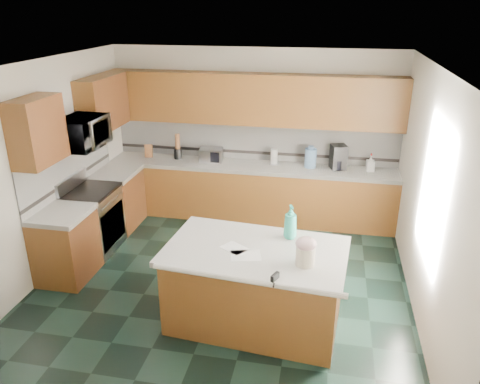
% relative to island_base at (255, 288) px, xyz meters
% --- Properties ---
extents(floor, '(4.60, 4.60, 0.00)m').
position_rel_island_base_xyz_m(floor, '(-0.52, 0.69, -0.43)').
color(floor, black).
rests_on(floor, ground).
extents(ceiling, '(4.60, 4.60, 0.00)m').
position_rel_island_base_xyz_m(ceiling, '(-0.52, 0.69, 2.27)').
color(ceiling, white).
rests_on(ceiling, ground).
extents(wall_back, '(4.60, 0.04, 2.70)m').
position_rel_island_base_xyz_m(wall_back, '(-0.52, 3.01, 0.92)').
color(wall_back, white).
rests_on(wall_back, ground).
extents(wall_front, '(4.60, 0.04, 2.70)m').
position_rel_island_base_xyz_m(wall_front, '(-0.52, -1.63, 0.92)').
color(wall_front, white).
rests_on(wall_front, ground).
extents(wall_left, '(0.04, 4.60, 2.70)m').
position_rel_island_base_xyz_m(wall_left, '(-2.84, 0.69, 0.92)').
color(wall_left, white).
rests_on(wall_left, ground).
extents(wall_right, '(0.04, 4.60, 2.70)m').
position_rel_island_base_xyz_m(wall_right, '(1.80, 0.69, 0.92)').
color(wall_right, white).
rests_on(wall_right, ground).
extents(back_base_cab, '(4.60, 0.60, 0.86)m').
position_rel_island_base_xyz_m(back_base_cab, '(-0.52, 2.69, 0.00)').
color(back_base_cab, '#33190D').
rests_on(back_base_cab, ground).
extents(back_countertop, '(4.60, 0.64, 0.06)m').
position_rel_island_base_xyz_m(back_countertop, '(-0.52, 2.69, 0.46)').
color(back_countertop, white).
rests_on(back_countertop, back_base_cab).
extents(back_upper_cab, '(4.60, 0.33, 0.78)m').
position_rel_island_base_xyz_m(back_upper_cab, '(-0.52, 2.83, 1.51)').
color(back_upper_cab, '#33190D').
rests_on(back_upper_cab, wall_back).
extents(back_backsplash, '(4.60, 0.02, 0.63)m').
position_rel_island_base_xyz_m(back_backsplash, '(-0.52, 2.98, 0.81)').
color(back_backsplash, silver).
rests_on(back_backsplash, back_countertop).
extents(back_accent_band, '(4.60, 0.01, 0.05)m').
position_rel_island_base_xyz_m(back_accent_band, '(-0.52, 2.98, 0.61)').
color(back_accent_band, black).
rests_on(back_accent_band, back_countertop).
extents(left_base_cab_rear, '(0.60, 0.82, 0.86)m').
position_rel_island_base_xyz_m(left_base_cab_rear, '(-2.52, 1.98, 0.00)').
color(left_base_cab_rear, '#33190D').
rests_on(left_base_cab_rear, ground).
extents(left_counter_rear, '(0.64, 0.82, 0.06)m').
position_rel_island_base_xyz_m(left_counter_rear, '(-2.52, 1.98, 0.46)').
color(left_counter_rear, white).
rests_on(left_counter_rear, left_base_cab_rear).
extents(left_base_cab_front, '(0.60, 0.72, 0.86)m').
position_rel_island_base_xyz_m(left_base_cab_front, '(-2.52, 0.45, 0.00)').
color(left_base_cab_front, '#33190D').
rests_on(left_base_cab_front, ground).
extents(left_counter_front, '(0.64, 0.72, 0.06)m').
position_rel_island_base_xyz_m(left_counter_front, '(-2.52, 0.45, 0.46)').
color(left_counter_front, white).
rests_on(left_counter_front, left_base_cab_front).
extents(left_backsplash, '(0.02, 2.30, 0.63)m').
position_rel_island_base_xyz_m(left_backsplash, '(-2.81, 1.24, 0.81)').
color(left_backsplash, silver).
rests_on(left_backsplash, wall_left).
extents(left_accent_band, '(0.01, 2.30, 0.05)m').
position_rel_island_base_xyz_m(left_accent_band, '(-2.80, 1.24, 0.61)').
color(left_accent_band, black).
rests_on(left_accent_band, wall_left).
extents(left_upper_cab_rear, '(0.33, 1.09, 0.78)m').
position_rel_island_base_xyz_m(left_upper_cab_rear, '(-2.66, 2.12, 1.51)').
color(left_upper_cab_rear, '#33190D').
rests_on(left_upper_cab_rear, wall_left).
extents(left_upper_cab_front, '(0.33, 0.72, 0.78)m').
position_rel_island_base_xyz_m(left_upper_cab_front, '(-2.66, 0.45, 1.51)').
color(left_upper_cab_front, '#33190D').
rests_on(left_upper_cab_front, wall_left).
extents(range_body, '(0.60, 0.76, 0.88)m').
position_rel_island_base_xyz_m(range_body, '(-2.52, 1.19, 0.01)').
color(range_body, '#B7B7BC').
rests_on(range_body, ground).
extents(range_oven_door, '(0.02, 0.68, 0.55)m').
position_rel_island_base_xyz_m(range_oven_door, '(-2.23, 1.19, -0.03)').
color(range_oven_door, black).
rests_on(range_oven_door, range_body).
extents(range_cooktop, '(0.62, 0.78, 0.04)m').
position_rel_island_base_xyz_m(range_cooktop, '(-2.52, 1.19, 0.47)').
color(range_cooktop, black).
rests_on(range_cooktop, range_body).
extents(range_handle, '(0.02, 0.66, 0.02)m').
position_rel_island_base_xyz_m(range_handle, '(-2.20, 1.19, 0.35)').
color(range_handle, '#B7B7BC').
rests_on(range_handle, range_body).
extents(range_backguard, '(0.06, 0.76, 0.18)m').
position_rel_island_base_xyz_m(range_backguard, '(-2.78, 1.19, 0.59)').
color(range_backguard, '#B7B7BC').
rests_on(range_backguard, range_body).
extents(microwave, '(0.50, 0.73, 0.41)m').
position_rel_island_base_xyz_m(microwave, '(-2.52, 1.19, 1.30)').
color(microwave, '#B7B7BC').
rests_on(microwave, wall_left).
extents(island_base, '(1.88, 1.18, 0.86)m').
position_rel_island_base_xyz_m(island_base, '(0.00, 0.00, 0.00)').
color(island_base, '#33190D').
rests_on(island_base, ground).
extents(island_top, '(1.99, 1.29, 0.06)m').
position_rel_island_base_xyz_m(island_top, '(0.00, 0.00, 0.46)').
color(island_top, white).
rests_on(island_top, island_base).
extents(island_bullnose, '(1.90, 0.23, 0.06)m').
position_rel_island_base_xyz_m(island_bullnose, '(0.00, -0.56, 0.46)').
color(island_bullnose, white).
rests_on(island_bullnose, island_base).
extents(treat_jar, '(0.20, 0.20, 0.20)m').
position_rel_island_base_xyz_m(treat_jar, '(0.53, -0.21, 0.59)').
color(treat_jar, beige).
rests_on(treat_jar, island_top).
extents(treat_jar_lid, '(0.21, 0.21, 0.13)m').
position_rel_island_base_xyz_m(treat_jar_lid, '(0.53, -0.21, 0.72)').
color(treat_jar_lid, beige).
rests_on(treat_jar_lid, treat_jar).
extents(treat_jar_knob, '(0.07, 0.02, 0.02)m').
position_rel_island_base_xyz_m(treat_jar_knob, '(0.53, -0.21, 0.77)').
color(treat_jar_knob, tan).
rests_on(treat_jar_knob, treat_jar_lid).
extents(treat_jar_knob_end_l, '(0.04, 0.04, 0.04)m').
position_rel_island_base_xyz_m(treat_jar_knob_end_l, '(0.50, -0.21, 0.77)').
color(treat_jar_knob_end_l, tan).
rests_on(treat_jar_knob_end_l, treat_jar_lid).
extents(treat_jar_knob_end_r, '(0.04, 0.04, 0.04)m').
position_rel_island_base_xyz_m(treat_jar_knob_end_r, '(0.56, -0.21, 0.77)').
color(treat_jar_knob_end_r, tan).
rests_on(treat_jar_knob_end_r, treat_jar_lid).
extents(soap_bottle_island, '(0.19, 0.19, 0.38)m').
position_rel_island_base_xyz_m(soap_bottle_island, '(0.33, 0.33, 0.68)').
color(soap_bottle_island, teal).
rests_on(soap_bottle_island, island_top).
extents(paper_sheet_a, '(0.35, 0.30, 0.00)m').
position_rel_island_base_xyz_m(paper_sheet_a, '(-0.08, -0.16, 0.49)').
color(paper_sheet_a, white).
rests_on(paper_sheet_a, island_top).
extents(paper_sheet_b, '(0.33, 0.31, 0.00)m').
position_rel_island_base_xyz_m(paper_sheet_b, '(-0.22, -0.03, 0.49)').
color(paper_sheet_b, white).
rests_on(paper_sheet_b, island_top).
extents(clamp_body, '(0.08, 0.12, 0.10)m').
position_rel_island_base_xyz_m(clamp_body, '(0.27, -0.54, 0.50)').
color(clamp_body, black).
rests_on(clamp_body, island_top).
extents(clamp_handle, '(0.02, 0.08, 0.02)m').
position_rel_island_base_xyz_m(clamp_handle, '(0.27, -0.61, 0.48)').
color(clamp_handle, black).
rests_on(clamp_handle, island_top).
extents(knife_block, '(0.16, 0.19, 0.24)m').
position_rel_island_base_xyz_m(knife_block, '(-2.25, 2.74, 0.60)').
color(knife_block, '#472814').
rests_on(knife_block, back_countertop).
extents(utensil_crock, '(0.14, 0.14, 0.17)m').
position_rel_island_base_xyz_m(utensil_crock, '(-1.75, 2.77, 0.57)').
color(utensil_crock, black).
rests_on(utensil_crock, back_countertop).
extents(utensil_bundle, '(0.08, 0.08, 0.25)m').
position_rel_island_base_xyz_m(utensil_bundle, '(-1.75, 2.77, 0.78)').
color(utensil_bundle, '#472814').
rests_on(utensil_bundle, utensil_crock).
extents(toaster_oven, '(0.39, 0.29, 0.21)m').
position_rel_island_base_xyz_m(toaster_oven, '(-1.18, 2.74, 0.60)').
color(toaster_oven, '#B7B7BC').
rests_on(toaster_oven, back_countertop).
extents(toaster_oven_door, '(0.32, 0.01, 0.17)m').
position_rel_island_base_xyz_m(toaster_oven_door, '(-1.18, 2.63, 0.60)').
color(toaster_oven_door, black).
rests_on(toaster_oven_door, toaster_oven).
extents(paper_towel, '(0.11, 0.11, 0.25)m').
position_rel_island_base_xyz_m(paper_towel, '(-0.16, 2.79, 0.62)').
color(paper_towel, white).
rests_on(paper_towel, back_countertop).
extents(paper_towel_base, '(0.17, 0.17, 0.01)m').
position_rel_island_base_xyz_m(paper_towel_base, '(-0.16, 2.79, 0.50)').
color(paper_towel_base, '#B7B7BC').
rests_on(paper_towel_base, back_countertop).
extents(water_jug, '(0.18, 0.18, 0.30)m').
position_rel_island_base_xyz_m(water_jug, '(0.42, 2.75, 0.64)').
color(water_jug, '#648EBE').
rests_on(water_jug, back_countertop).
extents(water_jug_neck, '(0.09, 0.09, 0.04)m').
position_rel_island_base_xyz_m(water_jug_neck, '(0.42, 2.75, 0.81)').
color(water_jug_neck, '#648EBE').
rests_on(water_jug_neck, water_jug).
extents(coffee_maker, '(0.28, 0.30, 0.38)m').
position_rel_island_base_xyz_m(coffee_maker, '(0.84, 2.77, 0.68)').
color(coffee_maker, black).
rests_on(coffee_maker, back_countertop).
extents(coffee_carafe, '(0.16, 0.16, 0.16)m').
position_rel_island_base_xyz_m(coffee_carafe, '(0.84, 2.72, 0.57)').
color(coffee_carafe, black).
rests_on(coffee_carafe, back_countertop).
extents(soap_bottle_back, '(0.13, 0.13, 0.25)m').
position_rel_island_base_xyz_m(soap_bottle_back, '(1.33, 2.74, 0.62)').
color(soap_bottle_back, white).
rests_on(soap_bottle_back, back_countertop).
extents(soap_back_cap, '(0.02, 0.02, 0.03)m').
position_rel_island_base_xyz_m(soap_back_cap, '(1.33, 2.74, 0.76)').
color(soap_back_cap, red).
rests_on(soap_back_cap, soap_bottle_back).
extents(window_light_proxy, '(0.02, 1.40, 1.10)m').
position_rel_island_base_xyz_m(window_light_proxy, '(1.77, 0.49, 1.07)').
color(window_light_proxy, white).
rests_on(window_light_proxy, wall_right).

